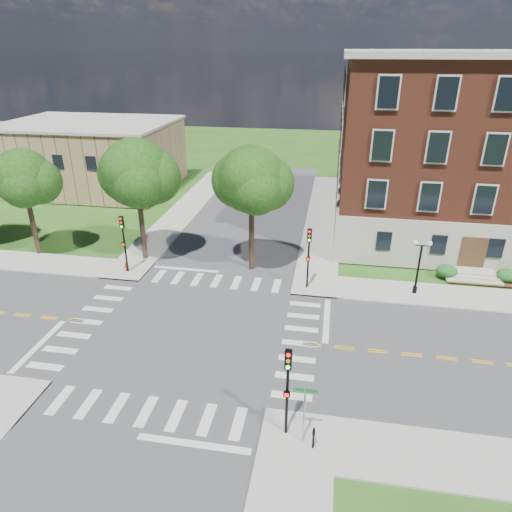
% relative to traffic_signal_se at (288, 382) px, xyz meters
% --- Properties ---
extents(ground, '(160.00, 160.00, 0.00)m').
position_rel_traffic_signal_se_xyz_m(ground, '(-7.18, 7.46, -3.19)').
color(ground, '#255116').
rests_on(ground, ground).
extents(road_ew, '(90.00, 12.00, 0.01)m').
position_rel_traffic_signal_se_xyz_m(road_ew, '(-7.18, 7.46, -3.18)').
color(road_ew, '#3D3D3F').
rests_on(road_ew, ground).
extents(road_ns, '(12.00, 90.00, 0.01)m').
position_rel_traffic_signal_se_xyz_m(road_ns, '(-7.18, 7.46, -3.18)').
color(road_ns, '#3D3D3F').
rests_on(road_ns, ground).
extents(sidewalk_ne, '(34.00, 34.00, 0.12)m').
position_rel_traffic_signal_se_xyz_m(sidewalk_ne, '(8.19, 22.83, -3.13)').
color(sidewalk_ne, '#9E9B93').
rests_on(sidewalk_ne, ground).
extents(sidewalk_nw, '(34.00, 34.00, 0.12)m').
position_rel_traffic_signal_se_xyz_m(sidewalk_nw, '(-22.56, 22.83, -3.13)').
color(sidewalk_nw, '#9E9B93').
rests_on(sidewalk_nw, ground).
extents(crosswalk_east, '(2.20, 10.20, 0.02)m').
position_rel_traffic_signal_se_xyz_m(crosswalk_east, '(0.02, 7.46, -3.19)').
color(crosswalk_east, silver).
rests_on(crosswalk_east, ground).
extents(stop_bar_east, '(0.40, 5.50, 0.00)m').
position_rel_traffic_signal_se_xyz_m(stop_bar_east, '(1.62, 10.46, -3.19)').
color(stop_bar_east, silver).
rests_on(stop_bar_east, ground).
extents(main_building, '(30.60, 22.40, 16.50)m').
position_rel_traffic_signal_se_xyz_m(main_building, '(16.81, 29.45, 5.15)').
color(main_building, '#ABA797').
rests_on(main_building, ground).
extents(secondary_building, '(20.40, 15.40, 8.30)m').
position_rel_traffic_signal_se_xyz_m(secondary_building, '(-29.18, 37.46, 1.09)').
color(secondary_building, olive).
rests_on(secondary_building, ground).
extents(tree_b, '(4.81, 4.81, 9.29)m').
position_rel_traffic_signal_se_xyz_m(tree_b, '(-24.10, 16.98, 3.78)').
color(tree_b, black).
rests_on(tree_b, ground).
extents(tree_c, '(5.61, 5.61, 10.35)m').
position_rel_traffic_signal_se_xyz_m(tree_c, '(-14.32, 17.65, 4.45)').
color(tree_c, black).
rests_on(tree_c, ground).
extents(tree_d, '(5.25, 5.25, 10.16)m').
position_rel_traffic_signal_se_xyz_m(tree_d, '(-4.81, 17.28, 4.44)').
color(tree_d, black).
rests_on(tree_d, ground).
extents(traffic_signal_se, '(0.33, 0.37, 4.80)m').
position_rel_traffic_signal_se_xyz_m(traffic_signal_se, '(0.00, 0.00, 0.00)').
color(traffic_signal_se, black).
rests_on(traffic_signal_se, ground).
extents(traffic_signal_ne, '(0.35, 0.40, 4.80)m').
position_rel_traffic_signal_se_xyz_m(traffic_signal_ne, '(-0.04, 14.65, 0.00)').
color(traffic_signal_ne, black).
rests_on(traffic_signal_ne, ground).
extents(traffic_signal_nw, '(0.32, 0.36, 4.80)m').
position_rel_traffic_signal_se_xyz_m(traffic_signal_nw, '(-14.71, 14.86, 0.00)').
color(traffic_signal_nw, black).
rests_on(traffic_signal_nw, ground).
extents(twin_lamp_west, '(1.36, 0.36, 4.23)m').
position_rel_traffic_signal_se_xyz_m(twin_lamp_west, '(7.98, 15.22, -0.66)').
color(twin_lamp_west, black).
rests_on(twin_lamp_west, ground).
extents(street_sign_pole, '(1.10, 1.10, 3.10)m').
position_rel_traffic_signal_se_xyz_m(street_sign_pole, '(0.83, -0.35, -0.88)').
color(street_sign_pole, gray).
rests_on(street_sign_pole, ground).
extents(push_button_post, '(0.14, 0.21, 1.20)m').
position_rel_traffic_signal_se_xyz_m(push_button_post, '(1.33, -0.72, -2.39)').
color(push_button_post, black).
rests_on(push_button_post, ground).
extents(fire_hydrant, '(0.35, 0.35, 0.75)m').
position_rel_traffic_signal_se_xyz_m(fire_hydrant, '(-14.85, 14.97, -2.72)').
color(fire_hydrant, '#B1200D').
rests_on(fire_hydrant, ground).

